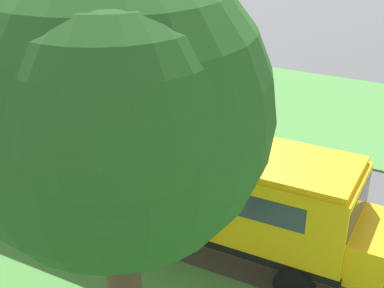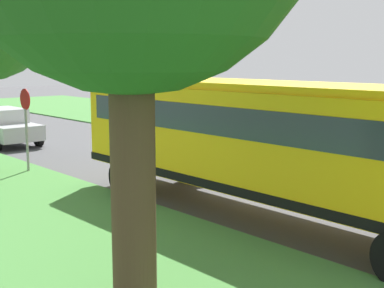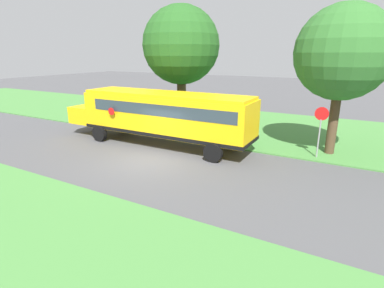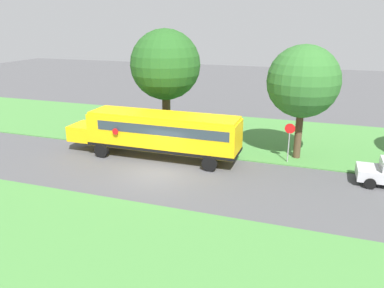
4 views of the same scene
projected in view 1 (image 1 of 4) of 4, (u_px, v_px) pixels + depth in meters
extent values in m
plane|color=#4C4C4F|center=(193.00, 185.00, 18.48)|extent=(120.00, 120.00, 0.00)
cube|color=#47843D|center=(281.00, 102.00, 25.64)|extent=(10.00, 80.00, 0.07)
cube|color=yellow|center=(170.00, 174.00, 15.18)|extent=(2.50, 10.50, 2.20)
cube|color=yellow|center=(169.00, 137.00, 14.68)|extent=(2.35, 10.29, 0.16)
cube|color=black|center=(170.00, 204.00, 15.60)|extent=(2.54, 10.54, 0.20)
cube|color=#2D3842|center=(160.00, 158.00, 15.11)|extent=(2.53, 9.24, 0.64)
cube|color=#2D3842|center=(357.00, 206.00, 12.77)|extent=(2.25, 0.12, 0.80)
cylinder|color=red|center=(284.00, 171.00, 15.03)|extent=(0.03, 0.44, 0.44)
cylinder|color=black|center=(322.00, 233.00, 14.99)|extent=(0.30, 1.00, 1.00)
cylinder|color=black|center=(294.00, 285.00, 13.00)|extent=(0.30, 1.00, 1.00)
cylinder|color=black|center=(96.00, 171.00, 18.34)|extent=(0.30, 1.00, 1.00)
cylinder|color=black|center=(46.00, 205.00, 16.35)|extent=(0.30, 1.00, 1.00)
sphere|color=#23561E|center=(113.00, 109.00, 8.95)|extent=(5.47, 5.47, 5.47)
sphere|color=#23561E|center=(114.00, 112.00, 7.92)|extent=(3.74, 3.74, 3.74)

